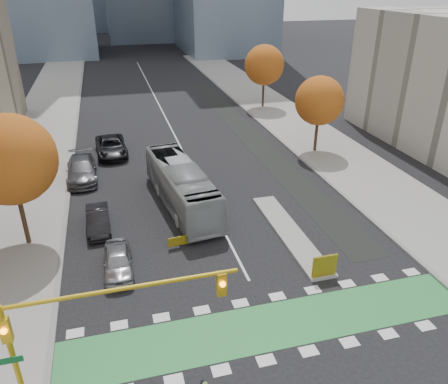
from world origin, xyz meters
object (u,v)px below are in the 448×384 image
traffic_signal_west (86,320)px  bus (182,185)px  parked_car_d (111,146)px  parked_car_c (82,170)px  hazard_board (325,266)px  tree_east_far (264,65)px  parked_car_b (98,220)px  parked_car_a (118,261)px  tree_west (10,160)px  tree_east_near (319,101)px

traffic_signal_west → bus: (5.98, 15.17, -2.48)m
parked_car_d → parked_car_c: bearing=-119.3°
hazard_board → tree_east_far: bearing=75.9°
parked_car_b → traffic_signal_west: bearing=-92.5°
parked_car_b → parked_car_d: parked_car_d is taller
hazard_board → parked_car_a: (-10.79, 3.52, -0.12)m
tree_west → parked_car_b: bearing=9.8°
hazard_board → parked_car_b: (-11.79, 8.52, -0.13)m
traffic_signal_west → parked_car_d: 26.97m
bus → parked_car_b: 6.22m
parked_car_a → tree_west: bearing=141.2°
parked_car_a → bus: bearing=55.7°
tree_east_near → bus: bearing=-152.2°
traffic_signal_west → parked_car_b: traffic_signal_west is taller
tree_east_far → bus: (-14.45, -23.34, -3.68)m
tree_east_near → parked_car_a: (-18.79, -14.28, -4.18)m
parked_car_a → parked_car_c: bearing=99.9°
tree_west → parked_car_b: 6.53m
tree_east_far → tree_east_near: bearing=-91.8°
bus → parked_car_c: bus is taller
traffic_signal_west → parked_car_c: size_ratio=1.48×
parked_car_c → parked_car_d: parked_car_c is taller
hazard_board → tree_east_near: tree_east_near is taller
hazard_board → bus: bus is taller
bus → parked_car_b: bearing=-168.4°
tree_east_near → traffic_signal_west: size_ratio=0.83×
tree_east_near → tree_east_far: (0.50, 16.00, 0.38)m
hazard_board → traffic_signal_west: size_ratio=0.16×
bus → parked_car_c: size_ratio=1.95×
parked_car_b → parked_car_d: (1.29, 13.51, 0.12)m
tree_west → parked_car_c: (3.00, 9.23, -4.78)m
tree_east_near → parked_car_c: tree_east_near is taller
traffic_signal_west → parked_car_d: bearing=86.9°
tree_west → traffic_signal_west: size_ratio=0.96×
tree_east_far → traffic_signal_west: tree_east_far is taller
tree_east_near → parked_car_d: size_ratio=1.24×
tree_east_far → parked_car_d: 22.79m
parked_car_b → tree_east_near: bearing=23.2°
parked_car_c → parked_car_b: bearing=-83.4°
tree_east_far → bus: bearing=-121.8°
tree_west → parked_car_a: (5.21, -4.28, -4.93)m
hazard_board → tree_east_near: (8.00, 17.80, 4.06)m
bus → parked_car_c: 9.66m
hazard_board → tree_west: size_ratio=0.17×
tree_east_near → traffic_signal_west: bearing=-131.5°
parked_car_b → hazard_board: bearing=-37.8°
traffic_signal_west → parked_car_b: 13.66m
hazard_board → tree_west: tree_west is taller
tree_east_far → parked_car_c: tree_east_far is taller
bus → parked_car_d: (-4.55, 11.57, -0.76)m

